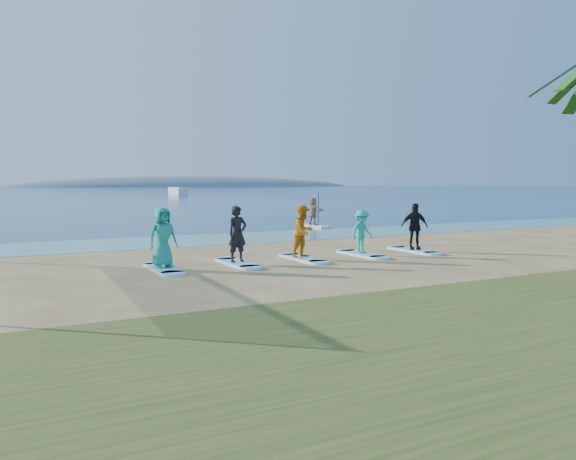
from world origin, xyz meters
name	(u,v)px	position (x,y,z in m)	size (l,w,h in m)	color
ground	(362,269)	(0.00, 0.00, 0.00)	(600.00, 600.00, 0.00)	tan
shallow_water	(232,238)	(0.00, 10.50, 0.01)	(600.00, 600.00, 0.00)	teal
ocean	(33,191)	(0.00, 160.00, 0.01)	(600.00, 600.00, 0.00)	navy
island_ridge	(198,186)	(95.00, 300.00, 0.00)	(220.00, 56.00, 18.00)	slate
paddleboard	(313,226)	(6.78, 14.61, 0.06)	(0.70, 3.00, 0.12)	silver
paddleboarder	(313,211)	(6.78, 14.61, 0.92)	(1.49, 0.47, 1.61)	tan
boat_offshore_b	(178,194)	(24.73, 102.59, 0.00)	(2.07, 5.53, 1.47)	silver
surfboard_0	(163,269)	(-5.37, 2.64, 0.04)	(0.70, 2.20, 0.09)	#A1DAFA
student_0	(163,237)	(-5.37, 2.64, 0.99)	(0.88, 0.57, 1.80)	teal
surfboard_1	(238,263)	(-2.97, 2.64, 0.04)	(0.70, 2.20, 0.09)	#A1DAFA
student_1	(237,234)	(-2.97, 2.64, 0.99)	(0.65, 0.43, 1.79)	black
surfboard_2	(303,258)	(-0.57, 2.64, 0.04)	(0.70, 2.20, 0.09)	#A1DAFA
student_2	(303,231)	(-0.57, 2.64, 0.97)	(0.86, 0.67, 1.76)	orange
surfboard_3	(362,254)	(1.83, 2.64, 0.04)	(0.70, 2.20, 0.09)	#A1DAFA
student_3	(362,232)	(1.83, 2.64, 0.86)	(1.00, 0.58, 1.55)	teal
surfboard_4	(414,250)	(4.23, 2.64, 0.04)	(0.70, 2.20, 0.09)	#A1DAFA
student_4	(414,226)	(4.23, 2.64, 0.96)	(1.02, 0.43, 1.75)	black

